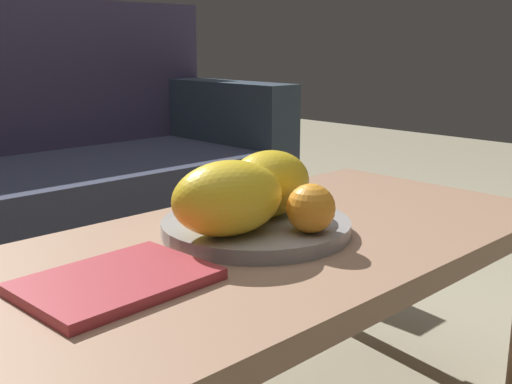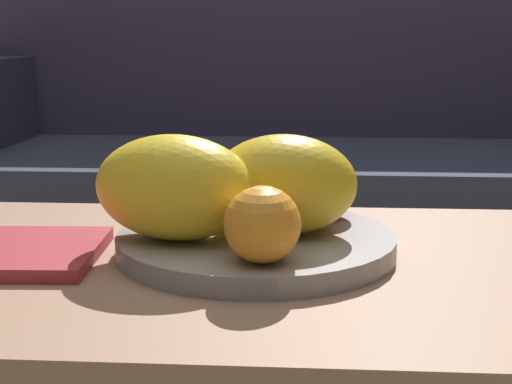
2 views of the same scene
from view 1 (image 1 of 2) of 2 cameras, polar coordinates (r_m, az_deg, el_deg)
coffee_table at (r=1.07m, az=0.18°, el=-6.92°), size 1.20×0.56×0.43m
couch at (r=2.01m, az=-21.51°, el=-0.35°), size 1.70×0.70×0.90m
fruit_bowl at (r=1.08m, az=0.00°, el=-3.22°), size 0.33×0.33×0.03m
melon_large_front at (r=1.09m, az=1.16°, el=0.75°), size 0.17×0.12×0.12m
melon_smaller_beside at (r=0.99m, az=-2.77°, el=-0.52°), size 0.21×0.16×0.12m
orange_left at (r=1.00m, az=5.07°, el=-1.51°), size 0.08×0.08×0.08m
orange_right at (r=1.12m, az=-3.33°, el=-0.02°), size 0.08×0.08×0.08m
apple_front at (r=1.18m, az=0.11°, el=0.71°), size 0.07×0.07×0.07m
banana_bunch at (r=1.10m, az=-2.78°, el=-0.60°), size 0.16×0.15×0.06m
magazine at (r=0.88m, az=-12.74°, el=-8.02°), size 0.26×0.19×0.02m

